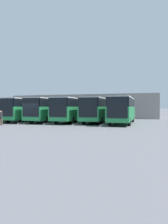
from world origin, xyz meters
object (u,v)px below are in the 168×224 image
Objects in this scene: bus_3 at (50,109)px; bus_5 at (10,109)px; bus_4 at (28,109)px; pedestrian at (1,117)px; bus_2 at (73,109)px; bus_0 at (123,109)px; bus_1 at (98,109)px.

bus_3 and bus_5 have the same top height.
bus_3 is 1.00× the size of bus_4.
pedestrian is (-1.02, 7.01, -0.93)m from bus_4.
bus_2 and bus_3 have the same top height.
bus_0 is at bearing 174.43° from bus_2.
bus_3 reaches higher than pedestrian.
bus_0 and bus_2 have the same top height.
bus_1 is 12.32m from pedestrian.
bus_1 is at bearing 6.96° from pedestrian.
bus_4 reaches higher than pedestrian.
bus_0 is 10.32m from bus_3.
bus_2 is at bearing -179.13° from bus_4.
pedestrian is at bearing 48.99° from bus_2.
bus_2 is at bearing 17.98° from pedestrian.
bus_0 is at bearing -4.61° from pedestrian.
bus_1 is 1.00× the size of bus_4.
bus_0 is 13.75m from bus_4.
pedestrian is (2.42, 7.26, -0.93)m from bus_3.
bus_5 is at bearing 86.98° from pedestrian.
bus_2 is at bearing -5.57° from bus_0.
bus_2 is 1.00× the size of bus_3.
bus_0 is 1.00× the size of bus_3.
bus_5 is (17.19, -0.33, 0.00)m from bus_0.
bus_3 is at bearing 175.46° from bus_5.
bus_3 is at bearing -3.57° from bus_0.
bus_2 reaches higher than pedestrian.
bus_2 is at bearing 6.62° from bus_1.
bus_5 is (10.31, -0.00, 0.00)m from bus_2.
bus_2 is at bearing 177.12° from bus_5.
bus_4 is at bearing -2.35° from bus_0.
bus_0 is 1.00× the size of bus_1.
pedestrian is (-4.45, 7.46, -0.93)m from bus_5.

